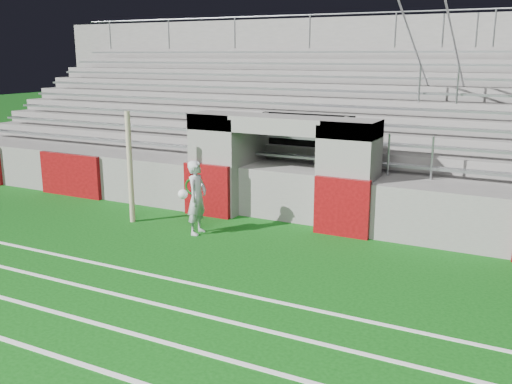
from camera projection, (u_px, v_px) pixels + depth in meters
The scene contains 5 objects.
ground at pixel (206, 263), 11.34m from camera, with size 90.00×90.00×0.00m, color #0B470E.
field_post at pixel (130, 168), 13.87m from camera, with size 0.13×0.13×2.74m, color tan.
stadium_structure at pixel (340, 138), 17.88m from camera, with size 26.00×8.48×5.42m.
goalkeeper_with_ball at pixel (197, 197), 13.05m from camera, with size 0.66×0.67×1.72m.
hose_coil at pixel (193, 187), 14.68m from camera, with size 0.49×0.14×0.50m.
Camera 1 is at (5.80, -9.04, 4.05)m, focal length 40.00 mm.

